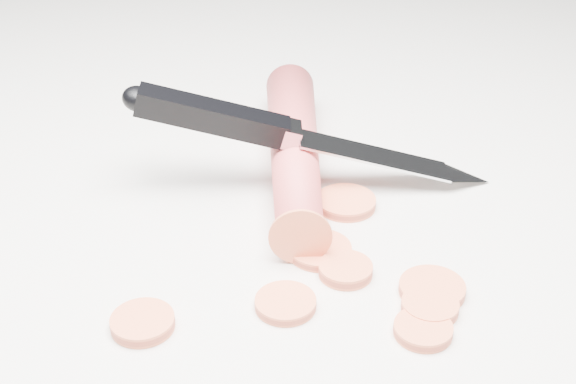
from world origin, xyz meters
name	(u,v)px	position (x,y,z in m)	size (l,w,h in m)	color
ground	(308,222)	(0.00, 0.00, 0.00)	(2.40, 2.40, 0.00)	silver
carrot	(294,149)	(0.01, 0.06, 0.02)	(0.03, 0.03, 0.21)	#DC3F42
carrot_slice_0	(285,303)	(-0.04, -0.07, 0.00)	(0.03, 0.03, 0.01)	#F2673C
carrot_slice_1	(320,250)	(0.00, -0.03, 0.00)	(0.04, 0.04, 0.01)	#F2673C
carrot_slice_2	(346,203)	(0.03, 0.01, 0.00)	(0.04, 0.04, 0.01)	#F2673C
carrot_slice_3	(432,289)	(0.04, -0.09, 0.00)	(0.04, 0.04, 0.01)	#F2673C
carrot_slice_4	(430,306)	(0.04, -0.10, 0.00)	(0.03, 0.03, 0.01)	#F2673C
carrot_slice_5	(346,270)	(0.00, -0.06, 0.00)	(0.03, 0.03, 0.01)	#F2673C
carrot_slice_6	(423,330)	(0.02, -0.12, 0.00)	(0.03, 0.03, 0.01)	#F2673C
carrot_slice_7	(143,323)	(-0.11, -0.07, 0.00)	(0.03, 0.03, 0.01)	#F2673C
kitchen_knife	(312,135)	(0.02, 0.04, 0.04)	(0.24, 0.09, 0.08)	#B9BBC0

